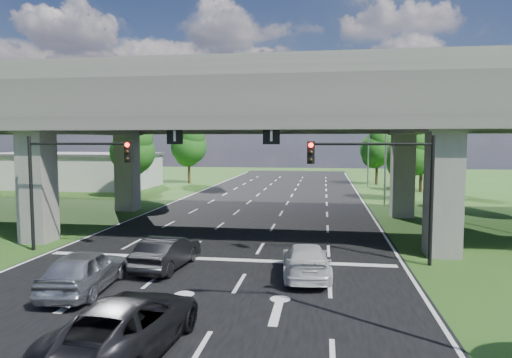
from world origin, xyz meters
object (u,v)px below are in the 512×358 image
(signal_left, at_px, (69,171))
(car_dark, at_px, (167,252))
(streetlight_beyond, at_px, (365,140))
(car_white, at_px, (306,260))
(signal_right, at_px, (383,175))
(car_silver, at_px, (84,271))
(streetlight_far, at_px, (381,140))
(car_trailing, at_px, (127,325))

(signal_left, distance_m, car_dark, 7.31)
(streetlight_beyond, relative_size, car_white, 2.11)
(signal_right, xyz_separation_m, car_dark, (-9.62, -2.33, -3.42))
(car_dark, bearing_deg, car_silver, 64.67)
(streetlight_far, relative_size, streetlight_beyond, 1.00)
(streetlight_far, xyz_separation_m, streetlight_beyond, (0.00, 16.00, 0.00))
(streetlight_far, distance_m, car_dark, 25.86)
(car_silver, distance_m, car_trailing, 5.85)
(car_trailing, bearing_deg, signal_left, -48.65)
(signal_left, distance_m, streetlight_far, 26.95)
(signal_left, xyz_separation_m, streetlight_far, (17.92, 20.06, 1.66))
(streetlight_beyond, xyz_separation_m, car_silver, (-13.93, -41.88, -5.01))
(streetlight_far, xyz_separation_m, car_dark, (-11.90, -22.39, -5.08))
(car_silver, bearing_deg, car_dark, -124.95)
(car_silver, bearing_deg, car_trailing, 125.02)
(signal_right, distance_m, car_trailing, 13.44)
(streetlight_beyond, bearing_deg, signal_right, -93.61)
(streetlight_beyond, distance_m, car_silver, 44.42)
(streetlight_far, bearing_deg, car_white, -104.08)
(car_dark, bearing_deg, signal_right, -161.48)
(signal_left, bearing_deg, car_trailing, -53.16)
(car_silver, xyz_separation_m, car_dark, (2.03, 3.49, -0.08))
(car_silver, xyz_separation_m, car_white, (8.24, 3.19, -0.12))
(streetlight_beyond, bearing_deg, streetlight_far, -90.00)
(streetlight_far, bearing_deg, car_silver, -118.29)
(car_dark, distance_m, car_trailing, 8.17)
(streetlight_far, bearing_deg, streetlight_beyond, 90.00)
(car_white, height_order, car_trailing, car_trailing)
(car_silver, relative_size, car_dark, 1.07)
(streetlight_beyond, height_order, car_dark, streetlight_beyond)
(signal_right, relative_size, signal_left, 1.00)
(car_silver, relative_size, car_trailing, 0.86)
(signal_left, bearing_deg, car_white, -12.12)
(streetlight_beyond, xyz_separation_m, car_trailing, (-10.19, -46.38, -5.05))
(signal_left, height_order, streetlight_far, streetlight_far)
(signal_left, height_order, car_white, signal_left)
(signal_left, distance_m, streetlight_beyond, 40.30)
(signal_left, relative_size, car_silver, 1.26)
(signal_right, bearing_deg, car_white, -142.45)
(car_dark, height_order, car_trailing, car_trailing)
(signal_right, bearing_deg, signal_left, 180.00)
(streetlight_far, distance_m, car_silver, 29.81)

